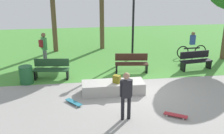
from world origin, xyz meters
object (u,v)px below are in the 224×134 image
(park_bench_by_oak, at_px, (131,63))
(lamp_post, at_px, (133,12))
(skateboard_by_ledge, at_px, (176,115))
(concrete_ledge, at_px, (113,87))
(cyclist_on_bicycle, at_px, (192,46))
(skater_performing_trick, at_px, (126,93))
(park_bench_far_right, at_px, (196,60))
(trash_bin, at_px, (26,75))
(backpack_on_ledge, at_px, (117,79))
(skateboard_spare, at_px, (74,102))
(pedestrian_with_backpack, at_px, (44,46))
(park_bench_center_lawn, at_px, (52,69))

(park_bench_by_oak, bearing_deg, lamp_post, 77.05)
(skateboard_by_ledge, xyz_separation_m, lamp_post, (-0.10, 6.77, 2.55))
(concrete_ledge, xyz_separation_m, cyclist_on_bicycle, (5.20, 4.31, 0.40))
(skater_performing_trick, bearing_deg, cyclist_on_bicycle, 51.80)
(park_bench_far_right, bearing_deg, trash_bin, -174.62)
(backpack_on_ledge, distance_m, cyclist_on_bicycle, 6.71)
(skateboard_by_ledge, xyz_separation_m, skateboard_spare, (-3.45, 1.44, 0.00))
(trash_bin, xyz_separation_m, pedestrian_with_backpack, (0.57, 2.44, 0.65))
(skateboard_by_ledge, height_order, park_bench_by_oak, park_bench_by_oak)
(skateboard_by_ledge, xyz_separation_m, park_bench_far_right, (2.69, 4.50, 0.42))
(backpack_on_ledge, bearing_deg, cyclist_on_bicycle, 75.85)
(pedestrian_with_backpack, relative_size, cyclist_on_bicycle, 0.96)
(park_bench_by_oak, relative_size, pedestrian_with_backpack, 0.94)
(backpack_on_ledge, relative_size, park_bench_center_lawn, 0.19)
(park_bench_center_lawn, relative_size, lamp_post, 0.38)
(trash_bin, bearing_deg, skater_performing_trick, -43.79)
(lamp_post, bearing_deg, park_bench_center_lawn, -149.00)
(trash_bin, bearing_deg, pedestrian_with_backpack, 76.96)
(skateboard_by_ledge, distance_m, lamp_post, 7.24)
(park_bench_far_right, bearing_deg, cyclist_on_bicycle, 71.78)
(park_bench_center_lawn, xyz_separation_m, park_bench_by_oak, (3.83, 0.36, 0.00))
(lamp_post, bearing_deg, park_bench_far_right, -39.16)
(concrete_ledge, xyz_separation_m, pedestrian_with_backpack, (-3.11, 3.95, 0.81))
(lamp_post, relative_size, cyclist_on_bicycle, 2.37)
(pedestrian_with_backpack, bearing_deg, trash_bin, -103.04)
(skateboard_by_ledge, height_order, park_bench_far_right, park_bench_far_right)
(park_bench_far_right, relative_size, pedestrian_with_backpack, 0.95)
(cyclist_on_bicycle, bearing_deg, park_bench_far_right, -108.22)
(concrete_ledge, relative_size, park_bench_by_oak, 1.53)
(backpack_on_ledge, relative_size, lamp_post, 0.07)
(park_bench_far_right, bearing_deg, park_bench_center_lawn, -177.29)
(park_bench_far_right, height_order, pedestrian_with_backpack, pedestrian_with_backpack)
(skateboard_spare, xyz_separation_m, pedestrian_with_backpack, (-1.50, 4.73, 0.98))
(skateboard_by_ledge, bearing_deg, lamp_post, 90.87)
(park_bench_far_right, xyz_separation_m, park_bench_by_oak, (-3.31, 0.02, 0.00))
(skateboard_by_ledge, relative_size, park_bench_far_right, 0.48)
(concrete_ledge, distance_m, lamp_post, 5.42)
(backpack_on_ledge, bearing_deg, lamp_post, 105.74)
(trash_bin, bearing_deg, park_bench_center_lawn, 22.00)
(skater_performing_trick, distance_m, trash_bin, 5.30)
(skateboard_by_ledge, relative_size, park_bench_by_oak, 0.48)
(skateboard_by_ledge, height_order, skateboard_spare, same)
(skateboard_spare, bearing_deg, skateboard_by_ledge, -22.62)
(park_bench_by_oak, height_order, lamp_post, lamp_post)
(skateboard_spare, bearing_deg, concrete_ledge, 25.97)
(pedestrian_with_backpack, bearing_deg, park_bench_center_lawn, -75.72)
(skateboard_by_ledge, distance_m, park_bench_far_right, 5.26)
(skater_performing_trick, height_order, skateboard_spare, skater_performing_trick)
(concrete_ledge, relative_size, pedestrian_with_backpack, 1.45)
(park_bench_by_oak, xyz_separation_m, pedestrian_with_backpack, (-4.34, 1.65, 0.57))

